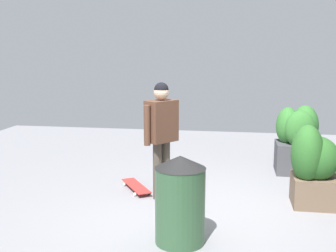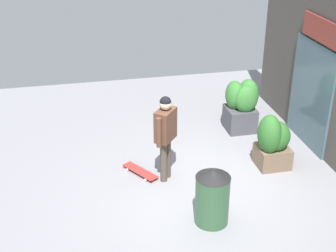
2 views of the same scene
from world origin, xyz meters
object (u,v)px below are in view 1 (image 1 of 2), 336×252
at_px(skateboarder, 161,128).
at_px(planter_box_left, 296,137).
at_px(skateboard, 136,186).
at_px(trash_bin, 180,199).
at_px(planter_box_right, 313,166).

bearing_deg(skateboarder, planter_box_left, -103.38).
height_order(skateboard, trash_bin, trash_bin).
height_order(skateboarder, planter_box_left, skateboarder).
xyz_separation_m(skateboarder, skateboard, (-0.26, -0.45, -0.98)).
distance_m(planter_box_left, trash_bin, 3.53).
height_order(planter_box_right, trash_bin, planter_box_right).
distance_m(skateboarder, planter_box_left, 2.73).
bearing_deg(planter_box_right, skateboarder, -90.36).
distance_m(skateboard, planter_box_right, 2.64).
bearing_deg(skateboarder, trash_bin, 146.25).
xyz_separation_m(skateboarder, planter_box_left, (-1.68, 2.11, -0.40)).
bearing_deg(planter_box_left, planter_box_right, 0.15).
distance_m(planter_box_right, trash_bin, 2.18).
bearing_deg(planter_box_right, trash_bin, -49.11).
height_order(planter_box_left, planter_box_right, planter_box_left).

